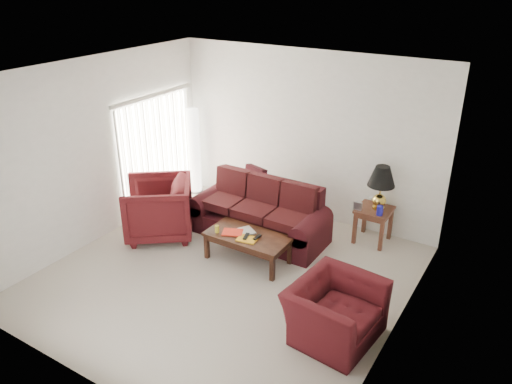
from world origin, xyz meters
TOP-DOWN VIEW (x-y plane):
  - floor at (0.00, 0.00)m, footprint 5.00×5.00m
  - blinds at (-2.42, 1.30)m, footprint 0.10×2.00m
  - sofa at (-0.23, 1.28)m, footprint 2.35×1.03m
  - throw_pillow at (-0.67, 1.89)m, footprint 0.49×0.33m
  - end_table at (1.48, 2.15)m, footprint 0.60×0.60m
  - table_lamp at (1.53, 2.19)m, footprint 0.51×0.51m
  - clock at (1.26, 1.97)m, footprint 0.14×0.06m
  - blue_canister at (1.63, 1.97)m, footprint 0.13×0.13m
  - picture_frame at (1.37, 2.37)m, footprint 0.19×0.20m
  - floor_lamp at (-2.29, 2.20)m, footprint 0.30×0.30m
  - armchair_left at (-1.68, 0.43)m, footprint 1.53×1.52m
  - armchair_right at (1.89, -0.36)m, footprint 1.09×1.21m
  - coffee_table at (0.05, 0.53)m, footprint 1.43×1.00m
  - magazine_red at (-0.19, 0.47)m, footprint 0.38×0.34m
  - magazine_white at (-0.03, 0.62)m, footprint 0.34×0.32m
  - magazine_orange at (0.11, 0.41)m, footprint 0.33×0.27m
  - remote_a at (0.07, 0.45)m, footprint 0.11×0.20m
  - remote_b at (0.23, 0.52)m, footprint 0.05×0.17m
  - yellow_glass at (-0.41, 0.36)m, footprint 0.08×0.08m

SIDE VIEW (x-z plane):
  - floor at x=0.00m, z-range 0.00..0.00m
  - coffee_table at x=0.05m, z-range 0.00..0.46m
  - end_table at x=1.48m, z-range 0.00..0.60m
  - armchair_right at x=1.89m, z-range 0.00..0.72m
  - magazine_white at x=-0.03m, z-range 0.46..0.47m
  - magazine_orange at x=0.11m, z-range 0.46..0.47m
  - magazine_red at x=-0.19m, z-range 0.46..0.47m
  - sofa at x=-0.23m, z-range 0.00..0.96m
  - remote_b at x=0.23m, z-range 0.47..0.49m
  - remote_a at x=0.07m, z-range 0.47..0.50m
  - armchair_left at x=-1.68m, z-range 0.00..1.00m
  - yellow_glass at x=-0.41m, z-range 0.46..0.57m
  - clock at x=1.26m, z-range 0.60..0.74m
  - picture_frame at x=1.37m, z-range 0.66..0.71m
  - blue_canister at x=1.63m, z-range 0.60..0.76m
  - throw_pillow at x=-0.67m, z-range 0.52..0.98m
  - floor_lamp at x=-2.29m, z-range 0.00..1.75m
  - table_lamp at x=1.53m, z-range 0.60..1.35m
  - blinds at x=-2.42m, z-range 0.00..2.16m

